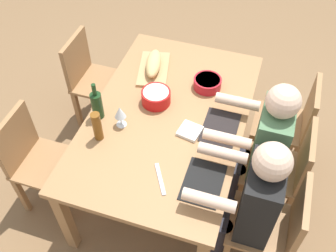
{
  "coord_description": "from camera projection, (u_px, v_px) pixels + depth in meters",
  "views": [
    {
      "loc": [
        -1.73,
        -0.56,
        2.69
      ],
      "look_at": [
        0.0,
        0.0,
        0.63
      ],
      "focal_mm": 41.41,
      "sensor_mm": 36.0,
      "label": 1
    }
  ],
  "objects": [
    {
      "name": "placemat_near_center",
      "position": [
        220.0,
        127.0,
        2.59
      ],
      "size": [
        0.32,
        0.23,
        0.01
      ],
      "primitive_type": "cube",
      "color": "black",
      "rests_on": "dining_table"
    },
    {
      "name": "napkin_stack",
      "position": [
        190.0,
        131.0,
        2.56
      ],
      "size": [
        0.16,
        0.16,
        0.02
      ],
      "primitive_type": "cube",
      "rotation": [
        0.0,
        0.0,
        -0.18
      ],
      "color": "white",
      "rests_on": "dining_table"
    },
    {
      "name": "placemat_near_left",
      "position": [
        203.0,
        182.0,
        2.3
      ],
      "size": [
        0.32,
        0.23,
        0.01
      ],
      "primitive_type": "cube",
      "color": "black",
      "rests_on": "dining_table"
    },
    {
      "name": "fork_near_right",
      "position": [
        230.0,
        96.0,
        2.79
      ],
      "size": [
        0.02,
        0.17,
        0.01
      ],
      "primitive_type": "cube",
      "rotation": [
        0.0,
        0.0,
        0.03
      ],
      "color": "silver",
      "rests_on": "dining_table"
    },
    {
      "name": "cutting_board",
      "position": [
        154.0,
        69.0,
        2.97
      ],
      "size": [
        0.44,
        0.3,
        0.02
      ],
      "primitive_type": "cube",
      "rotation": [
        0.0,
        0.0,
        0.22
      ],
      "color": "tan",
      "rests_on": "dining_table"
    },
    {
      "name": "serving_bowl_pasta",
      "position": [
        156.0,
        96.0,
        2.71
      ],
      "size": [
        0.21,
        0.21,
        0.1
      ],
      "color": "red",
      "rests_on": "dining_table"
    },
    {
      "name": "diner_near_center",
      "position": [
        264.0,
        142.0,
        2.56
      ],
      "size": [
        0.41,
        0.53,
        1.2
      ],
      "color": "#2D2D38",
      "rests_on": "ground_plane"
    },
    {
      "name": "chair_far_right",
      "position": [
        90.0,
        76.0,
        3.32
      ],
      "size": [
        0.4,
        0.4,
        0.85
      ],
      "color": "#9E7044",
      "rests_on": "ground_plane"
    },
    {
      "name": "chair_near_center",
      "position": [
        284.0,
        168.0,
        2.69
      ],
      "size": [
        0.4,
        0.4,
        0.85
      ],
      "color": "#9E7044",
      "rests_on": "ground_plane"
    },
    {
      "name": "chair_near_right",
      "position": [
        291.0,
        122.0,
        2.97
      ],
      "size": [
        0.4,
        0.4,
        0.85
      ],
      "color": "#9E7044",
      "rests_on": "ground_plane"
    },
    {
      "name": "dining_table",
      "position": [
        168.0,
        123.0,
        2.73
      ],
      "size": [
        1.66,
        1.06,
        0.74
      ],
      "color": "#9E7044",
      "rests_on": "ground_plane"
    },
    {
      "name": "chair_far_left",
      "position": [
        35.0,
        158.0,
        2.75
      ],
      "size": [
        0.4,
        0.4,
        0.85
      ],
      "color": "#9E7044",
      "rests_on": "ground_plane"
    },
    {
      "name": "wine_bottle",
      "position": [
        97.0,
        105.0,
        2.58
      ],
      "size": [
        0.08,
        0.08,
        0.29
      ],
      "color": "#193819",
      "rests_on": "dining_table"
    },
    {
      "name": "serving_bowl_salad",
      "position": [
        207.0,
        83.0,
        2.82
      ],
      "size": [
        0.2,
        0.2,
        0.08
      ],
      "color": "#B21923",
      "rests_on": "dining_table"
    },
    {
      "name": "chair_near_left",
      "position": [
        275.0,
        226.0,
        2.4
      ],
      "size": [
        0.4,
        0.4,
        0.85
      ],
      "color": "#9E7044",
      "rests_on": "ground_plane"
    },
    {
      "name": "beer_bottle",
      "position": [
        97.0,
        126.0,
        2.45
      ],
      "size": [
        0.06,
        0.06,
        0.22
      ],
      "primitive_type": "cylinder",
      "color": "brown",
      "rests_on": "dining_table"
    },
    {
      "name": "carving_knife",
      "position": [
        160.0,
        179.0,
        2.32
      ],
      "size": [
        0.21,
        0.14,
        0.01
      ],
      "primitive_type": "cube",
      "rotation": [
        0.0,
        0.0,
        0.53
      ],
      "color": "silver",
      "rests_on": "dining_table"
    },
    {
      "name": "wine_glass",
      "position": [
        120.0,
        113.0,
        2.52
      ],
      "size": [
        0.08,
        0.08,
        0.17
      ],
      "color": "silver",
      "rests_on": "dining_table"
    },
    {
      "name": "diner_near_left",
      "position": [
        252.0,
        200.0,
        2.28
      ],
      "size": [
        0.41,
        0.53,
        1.2
      ],
      "color": "#2D2D38",
      "rests_on": "ground_plane"
    },
    {
      "name": "bread_loaf",
      "position": [
        154.0,
        63.0,
        2.93
      ],
      "size": [
        0.34,
        0.18,
        0.09
      ],
      "primitive_type": "ellipsoid",
      "rotation": [
        0.0,
        0.0,
        0.22
      ],
      "color": "tan",
      "rests_on": "cutting_board"
    },
    {
      "name": "ground_plane",
      "position": [
        168.0,
        176.0,
        3.22
      ],
      "size": [
        8.0,
        8.0,
        0.0
      ],
      "primitive_type": "plane",
      "color": "brown"
    }
  ]
}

